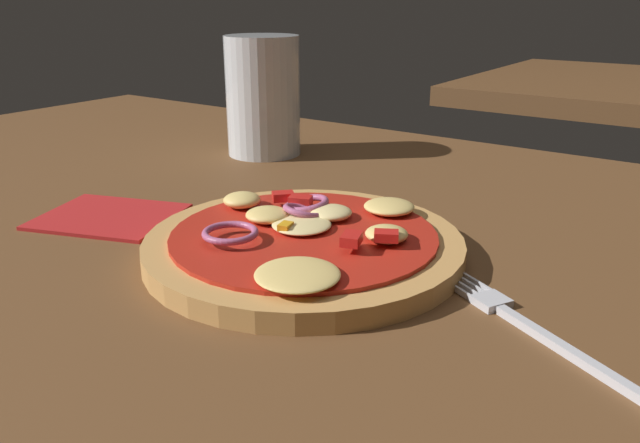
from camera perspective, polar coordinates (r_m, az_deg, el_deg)
name	(u,v)px	position (r m, az deg, el deg)	size (l,w,h in m)	color
dining_table	(304,303)	(0.43, -1.49, -7.36)	(1.45, 0.89, 0.04)	brown
pizza	(305,242)	(0.45, -1.40, -1.90)	(0.23, 0.23, 0.03)	tan
fork	(526,323)	(0.38, 18.09, -8.69)	(0.15, 0.09, 0.01)	silver
beer_glass	(263,103)	(0.73, -5.15, 10.65)	(0.08, 0.08, 0.13)	silver
napkin	(112,216)	(0.56, -18.29, 0.51)	(0.13, 0.12, 0.00)	#B21E1E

